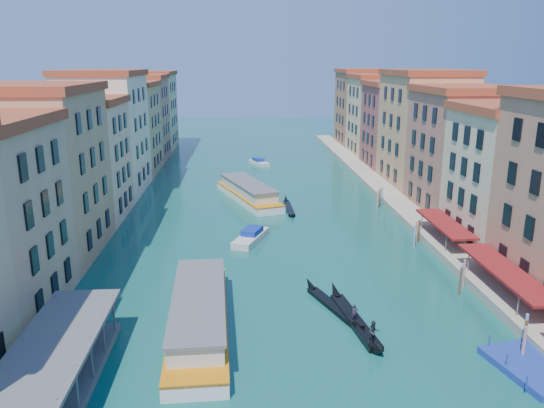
{
  "coord_description": "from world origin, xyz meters",
  "views": [
    {
      "loc": [
        -3.01,
        -22.06,
        22.33
      ],
      "look_at": [
        0.8,
        39.27,
        5.77
      ],
      "focal_mm": 35.0,
      "sensor_mm": 36.0,
      "label": 1
    }
  ],
  "objects_px": {
    "gondola_right": "(356,319)",
    "vaporetto_near": "(199,313)",
    "vaporetto_far": "(248,192)",
    "gondola_fore": "(333,305)",
    "vaporetto_stop": "(59,367)",
    "blue_dock": "(532,368)"
  },
  "relations": [
    {
      "from": "vaporetto_stop",
      "to": "vaporetto_far",
      "type": "xyz_separation_m",
      "value": [
        14.32,
        51.69,
        -0.08
      ]
    },
    {
      "from": "vaporetto_far",
      "to": "gondola_right",
      "type": "distance_m",
      "value": 45.01
    },
    {
      "from": "vaporetto_stop",
      "to": "gondola_fore",
      "type": "distance_m",
      "value": 24.07
    },
    {
      "from": "vaporetto_far",
      "to": "blue_dock",
      "type": "relative_size",
      "value": 2.71
    },
    {
      "from": "vaporetto_far",
      "to": "gondola_fore",
      "type": "relative_size",
      "value": 1.91
    },
    {
      "from": "vaporetto_near",
      "to": "gondola_fore",
      "type": "height_order",
      "value": "vaporetto_near"
    },
    {
      "from": "vaporetto_stop",
      "to": "vaporetto_near",
      "type": "bearing_deg",
      "value": 39.83
    },
    {
      "from": "vaporetto_far",
      "to": "gondola_fore",
      "type": "distance_m",
      "value": 41.61
    },
    {
      "from": "vaporetto_stop",
      "to": "vaporetto_far",
      "type": "relative_size",
      "value": 0.79
    },
    {
      "from": "vaporetto_stop",
      "to": "blue_dock",
      "type": "height_order",
      "value": "vaporetto_stop"
    },
    {
      "from": "vaporetto_near",
      "to": "gondola_right",
      "type": "bearing_deg",
      "value": -3.37
    },
    {
      "from": "vaporetto_stop",
      "to": "gondola_right",
      "type": "height_order",
      "value": "vaporetto_stop"
    },
    {
      "from": "vaporetto_near",
      "to": "vaporetto_far",
      "type": "height_order",
      "value": "vaporetto_near"
    },
    {
      "from": "gondola_fore",
      "to": "gondola_right",
      "type": "distance_m",
      "value": 3.5
    },
    {
      "from": "blue_dock",
      "to": "vaporetto_stop",
      "type": "bearing_deg",
      "value": 166.16
    },
    {
      "from": "gondola_right",
      "to": "vaporetto_stop",
      "type": "bearing_deg",
      "value": -169.99
    },
    {
      "from": "vaporetto_near",
      "to": "vaporetto_stop",
      "type": "bearing_deg",
      "value": -142.54
    },
    {
      "from": "vaporetto_near",
      "to": "vaporetto_far",
      "type": "xyz_separation_m",
      "value": [
        5.03,
        43.94,
        -0.03
      ]
    },
    {
      "from": "gondola_right",
      "to": "blue_dock",
      "type": "height_order",
      "value": "gondola_right"
    },
    {
      "from": "vaporetto_far",
      "to": "vaporetto_stop",
      "type": "bearing_deg",
      "value": -124.75
    },
    {
      "from": "gondola_fore",
      "to": "blue_dock",
      "type": "distance_m",
      "value": 17.11
    },
    {
      "from": "gondola_right",
      "to": "vaporetto_near",
      "type": "bearing_deg",
      "value": 170.86
    }
  ]
}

